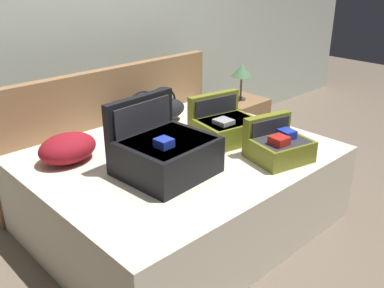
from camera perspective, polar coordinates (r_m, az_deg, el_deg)
ground_plane at (r=2.96m, az=3.86°, el=-13.29°), size 12.00×12.00×0.00m
back_wall at (r=3.72m, az=-15.19°, el=15.40°), size 8.00×0.10×2.60m
bed at (r=3.05m, az=-1.52°, el=-5.87°), size 1.93×1.56×0.55m
headboard at (r=3.56m, az=-10.47°, el=2.01°), size 1.97×0.08×0.99m
hard_case_large at (r=2.60m, az=-3.67°, el=-0.99°), size 0.55×0.54×0.44m
hard_case_medium at (r=3.11m, az=4.38°, el=2.38°), size 0.48×0.44×0.31m
hard_case_small at (r=2.85m, az=11.36°, el=-0.20°), size 0.42×0.40×0.26m
duffel_bag at (r=3.40m, az=-5.23°, el=4.26°), size 0.61×0.34×0.29m
pillow_near_headboard at (r=2.88m, az=-16.10°, el=-0.52°), size 0.40×0.32×0.18m
nightstand at (r=4.20m, az=6.24°, el=2.37°), size 0.44×0.40×0.54m
table_lamp at (r=4.04m, az=6.57°, el=9.48°), size 0.20×0.20×0.34m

